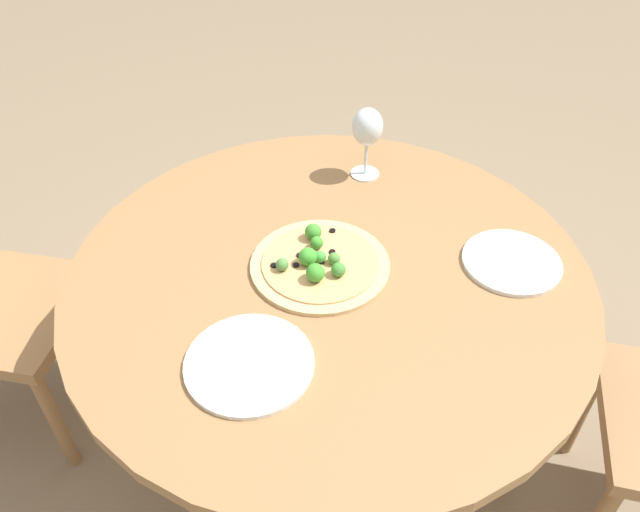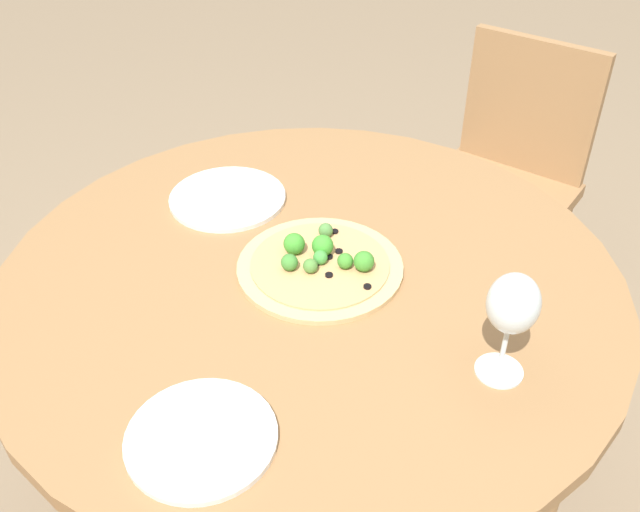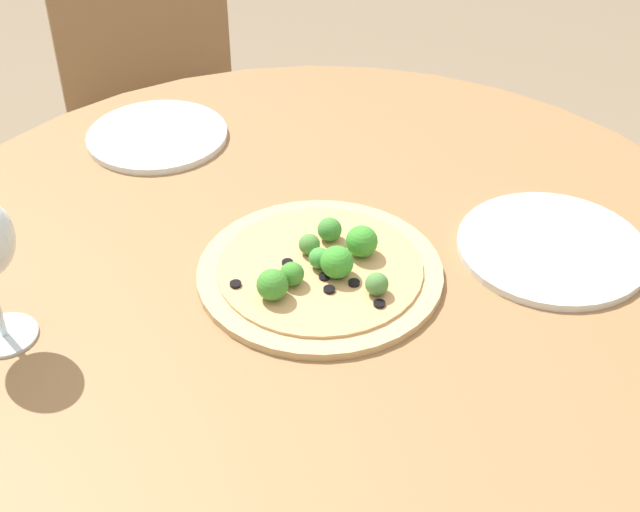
{
  "view_description": "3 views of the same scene",
  "coord_description": "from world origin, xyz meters",
  "px_view_note": "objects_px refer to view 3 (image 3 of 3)",
  "views": [
    {
      "loc": [
        -0.57,
        -0.81,
        1.63
      ],
      "look_at": [
        -0.01,
        0.02,
        0.75
      ],
      "focal_mm": 35.0,
      "sensor_mm": 36.0,
      "label": 1
    },
    {
      "loc": [
        0.99,
        -0.14,
        1.52
      ],
      "look_at": [
        -0.01,
        0.02,
        0.75
      ],
      "focal_mm": 40.0,
      "sensor_mm": 36.0,
      "label": 2
    },
    {
      "loc": [
        -0.31,
        0.82,
        1.4
      ],
      "look_at": [
        -0.01,
        0.02,
        0.75
      ],
      "focal_mm": 50.0,
      "sensor_mm": 36.0,
      "label": 3
    }
  ],
  "objects_px": {
    "chair_2": "(164,120)",
    "plate_far": "(552,247)",
    "pizza": "(321,269)",
    "plate_near": "(157,136)"
  },
  "relations": [
    {
      "from": "chair_2",
      "to": "plate_far",
      "type": "height_order",
      "value": "chair_2"
    },
    {
      "from": "pizza",
      "to": "plate_near",
      "type": "relative_size",
      "value": 1.42
    },
    {
      "from": "chair_2",
      "to": "plate_near",
      "type": "xyz_separation_m",
      "value": [
        -0.27,
        0.46,
        0.27
      ]
    },
    {
      "from": "chair_2",
      "to": "plate_near",
      "type": "height_order",
      "value": "chair_2"
    },
    {
      "from": "plate_far",
      "to": "plate_near",
      "type": "bearing_deg",
      "value": -6.91
    },
    {
      "from": "pizza",
      "to": "plate_far",
      "type": "relative_size",
      "value": 1.26
    },
    {
      "from": "chair_2",
      "to": "plate_far",
      "type": "xyz_separation_m",
      "value": [
        -0.88,
        0.54,
        0.27
      ]
    },
    {
      "from": "chair_2",
      "to": "pizza",
      "type": "distance_m",
      "value": 0.97
    },
    {
      "from": "chair_2",
      "to": "plate_far",
      "type": "distance_m",
      "value": 1.07
    },
    {
      "from": "pizza",
      "to": "plate_far",
      "type": "distance_m",
      "value": 0.3
    }
  ]
}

